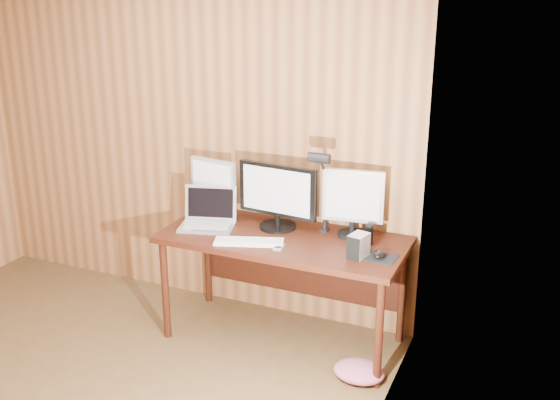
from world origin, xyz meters
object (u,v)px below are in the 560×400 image
Objects in this scene: laptop at (209,216)px; speaker at (369,235)px; desk at (287,250)px; monitor_right at (353,201)px; keyboard at (249,242)px; desk_lamp at (322,180)px; hard_drive at (358,246)px; monitor_left at (213,186)px; mouse at (379,254)px; monitor_center at (277,195)px; phone at (279,247)px.

laptop reaches higher than speaker.
desk is 12.13× the size of speaker.
monitor_right is 0.99m from laptop.
desk_lamp is at bearing 21.17° from keyboard.
hard_drive reaches higher than keyboard.
monitor_left is 1.30m from mouse.
monitor_left is 0.83m from desk_lamp.
hard_drive is 0.51m from desk_lamp.
monitor_left is (-0.50, 0.02, -0.01)m from monitor_center.
speaker is (0.14, -0.09, -0.18)m from monitor_right.
hard_drive is 0.25× the size of desk_lamp.
phone is 0.51m from desk_lamp.
desk_lamp is (0.37, 0.31, 0.37)m from keyboard.
monitor_center is 0.51m from monitor_right.
keyboard is 0.76m from speaker.
laptop is 0.92× the size of keyboard.
keyboard is at bearing -154.37° from monitor_right.
laptop is at bearing -164.03° from desk_lamp.
laptop is at bearing 155.87° from phone.
desk is 0.56m from monitor_right.
monitor_right is 1.07× the size of laptop.
speaker is at bearing 3.10° from desk.
phone is at bearing -17.79° from keyboard.
desk_lamp is (-0.33, 0.24, 0.30)m from hard_drive.
desk_lamp is (-0.33, 0.03, 0.31)m from speaker.
laptop is (-0.95, -0.20, -0.18)m from monitor_right.
desk is 3.58× the size of monitor_right.
monitor_right reaches higher than laptop.
phone is at bearing -159.98° from hard_drive.
desk is 0.55m from desk_lamp.
monitor_left is 0.69× the size of desk_lamp.
mouse is (0.66, -0.15, 0.15)m from desk.
desk_lamp is at bearing 156.07° from hard_drive.
monitor_left is 0.60m from keyboard.
monitor_right is 2.97× the size of hard_drive.
desk is 13.92× the size of mouse.
keyboard is at bearing -40.61° from laptop.
hard_drive is at bearing -162.53° from mouse.
monitor_center is 0.41m from phone.
laptop is at bearing -172.31° from desk.
desk_lamp is at bearing 7.37° from monitor_left.
laptop is (0.05, -0.16, -0.16)m from monitor_left.
phone is (0.21, 0.00, -0.00)m from keyboard.
monitor_center is at bearing -175.25° from desk_lamp.
laptop is 1.10m from speaker.
desk_lamp reaches higher than desk.
hard_drive is at bearing -74.55° from monitor_right.
phone is at bearing -32.35° from laptop.
desk_lamp is at bearing 14.59° from desk.
keyboard is at bearing -121.80° from desk.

